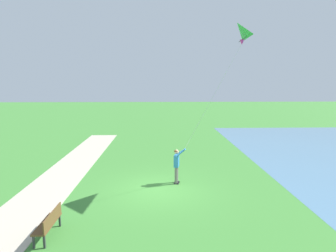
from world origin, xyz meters
TOP-DOWN VIEW (x-y plane):
  - ground_plane at (0.00, 0.00)m, footprint 120.00×120.00m
  - walkway_path at (5.20, 2.00)m, footprint 2.54×32.01m
  - person_kite_flyer at (-0.96, -0.85)m, footprint 0.63×0.51m
  - flying_kite at (-3.58, -0.19)m, footprint 2.61×1.54m
  - park_bench_near_walkway at (3.54, 4.01)m, footprint 0.45×1.50m

SIDE VIEW (x-z plane):
  - ground_plane at x=0.00m, z-range 0.00..0.00m
  - walkway_path at x=5.20m, z-range 0.00..0.02m
  - park_bench_near_walkway at x=3.54m, z-range 0.07..0.95m
  - person_kite_flyer at x=-0.96m, z-range 0.13..1.96m
  - flying_kite at x=-3.58m, z-range 4.23..10.08m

